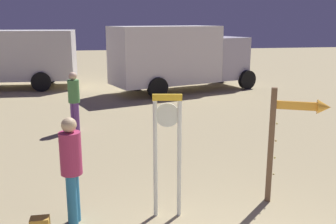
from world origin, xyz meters
TOP-DOWN VIEW (x-y plane):
  - standing_clock at (-0.76, 2.17)m, footprint 0.48×0.16m
  - arrow_sign at (1.45, 2.24)m, footprint 0.97×0.57m
  - person_near_clock at (-2.30, 2.17)m, footprint 0.34×0.34m
  - person_distant at (-2.58, 7.80)m, footprint 0.34×0.34m
  - box_truck_near at (1.80, 13.72)m, footprint 7.11×4.36m
  - box_truck_far at (-5.83, 15.99)m, footprint 6.24×2.79m

SIDE VIEW (x-z plane):
  - person_distant at x=-2.58m, z-range 0.10..1.86m
  - person_near_clock at x=-2.30m, z-range 0.10..1.89m
  - standing_clock at x=-0.76m, z-range 0.24..2.34m
  - arrow_sign at x=1.45m, z-range 0.36..2.47m
  - box_truck_far at x=-5.83m, z-range 0.14..2.91m
  - box_truck_near at x=1.80m, z-range 0.14..3.12m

